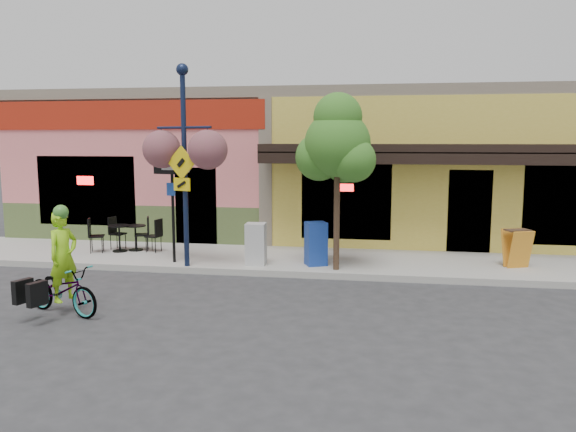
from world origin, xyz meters
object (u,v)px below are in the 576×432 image
at_px(bicycle, 63,290).
at_px(newspaper_box_grey, 256,244).
at_px(street_tree, 337,182).
at_px(building, 318,164).
at_px(cyclist_rider, 64,270).
at_px(lamp_post, 185,167).
at_px(one_way_sign, 173,212).
at_px(newspaper_box_blue, 316,244).

bearing_deg(bicycle, newspaper_box_grey, -16.25).
height_order(bicycle, newspaper_box_grey, newspaper_box_grey).
bearing_deg(street_tree, bicycle, -141.97).
bearing_deg(building, newspaper_box_grey, -96.69).
xyz_separation_m(bicycle, cyclist_rider, (0.05, 0.00, 0.36)).
xyz_separation_m(building, newspaper_box_grey, (-0.76, -6.44, -1.61)).
height_order(building, newspaper_box_grey, building).
distance_m(building, lamp_post, 7.23).
distance_m(bicycle, lamp_post, 4.08).
xyz_separation_m(lamp_post, street_tree, (3.46, 0.20, -0.31)).
bearing_deg(newspaper_box_grey, building, 80.87).
bearing_deg(lamp_post, street_tree, 19.98).
xyz_separation_m(bicycle, one_way_sign, (0.66, 3.72, 0.92)).
bearing_deg(newspaper_box_blue, building, 71.53).
distance_m(newspaper_box_blue, newspaper_box_grey, 1.41).
relative_size(bicycle, cyclist_rider, 1.05).
bearing_deg(cyclist_rider, street_tree, -32.74).
xyz_separation_m(lamp_post, newspaper_box_blue, (2.95, 0.59, -1.80)).
bearing_deg(one_way_sign, cyclist_rider, -86.36).
relative_size(cyclist_rider, street_tree, 0.40).
relative_size(one_way_sign, newspaper_box_blue, 2.37).
bearing_deg(building, one_way_sign, -112.97).
bearing_deg(lamp_post, newspaper_box_grey, 31.31).
height_order(cyclist_rider, newspaper_box_grey, cyclist_rider).
distance_m(building, street_tree, 6.75).
bearing_deg(one_way_sign, newspaper_box_blue, 17.01).
distance_m(bicycle, cyclist_rider, 0.36).
relative_size(cyclist_rider, one_way_sign, 0.66).
height_order(building, street_tree, building).
height_order(bicycle, cyclist_rider, cyclist_rider).
height_order(bicycle, one_way_sign, one_way_sign).
distance_m(building, one_way_sign, 7.12).
bearing_deg(lamp_post, building, 88.04).
distance_m(cyclist_rider, newspaper_box_blue, 5.64).
bearing_deg(street_tree, newspaper_box_blue, 142.67).
xyz_separation_m(lamp_post, one_way_sign, (-0.44, 0.35, -1.10)).
distance_m(building, cyclist_rider, 10.86).
bearing_deg(one_way_sign, newspaper_box_grey, 14.66).
distance_m(lamp_post, newspaper_box_blue, 3.51).
height_order(bicycle, lamp_post, lamp_post).
bearing_deg(street_tree, building, 99.80).
relative_size(one_way_sign, newspaper_box_grey, 2.46).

